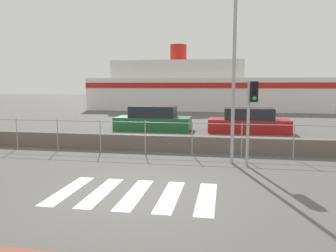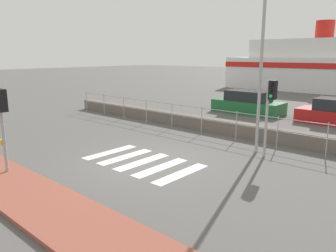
{
  "view_description": "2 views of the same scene",
  "coord_description": "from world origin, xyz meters",
  "px_view_note": "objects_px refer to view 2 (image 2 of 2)",
  "views": [
    {
      "loc": [
        2.17,
        -7.72,
        2.75
      ],
      "look_at": [
        0.48,
        2.0,
        1.5
      ],
      "focal_mm": 35.0,
      "sensor_mm": 36.0,
      "label": 1
    },
    {
      "loc": [
        8.07,
        -7.7,
        3.75
      ],
      "look_at": [
        0.32,
        1.0,
        1.2
      ],
      "focal_mm": 35.0,
      "sensor_mm": 36.0,
      "label": 2
    }
  ],
  "objects_px": {
    "traffic_light_near": "(1,109)",
    "parked_car_green": "(248,104)",
    "streetlamp": "(260,43)",
    "traffic_light_far": "(270,101)"
  },
  "relations": [
    {
      "from": "traffic_light_far",
      "to": "streetlamp",
      "type": "distance_m",
      "value": 2.15
    },
    {
      "from": "traffic_light_near",
      "to": "parked_car_green",
      "type": "relative_size",
      "value": 0.6
    },
    {
      "from": "streetlamp",
      "to": "traffic_light_far",
      "type": "bearing_deg",
      "value": -15.71
    },
    {
      "from": "traffic_light_far",
      "to": "parked_car_green",
      "type": "distance_m",
      "value": 9.73
    },
    {
      "from": "traffic_light_near",
      "to": "parked_car_green",
      "type": "height_order",
      "value": "traffic_light_near"
    },
    {
      "from": "traffic_light_near",
      "to": "streetlamp",
      "type": "xyz_separation_m",
      "value": [
        4.76,
        7.37,
        2.02
      ]
    },
    {
      "from": "traffic_light_near",
      "to": "parked_car_green",
      "type": "bearing_deg",
      "value": 89.23
    },
    {
      "from": "traffic_light_far",
      "to": "parked_car_green",
      "type": "relative_size",
      "value": 0.63
    },
    {
      "from": "parked_car_green",
      "to": "traffic_light_near",
      "type": "bearing_deg",
      "value": -90.77
    },
    {
      "from": "traffic_light_near",
      "to": "traffic_light_far",
      "type": "bearing_deg",
      "value": 53.3
    }
  ]
}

